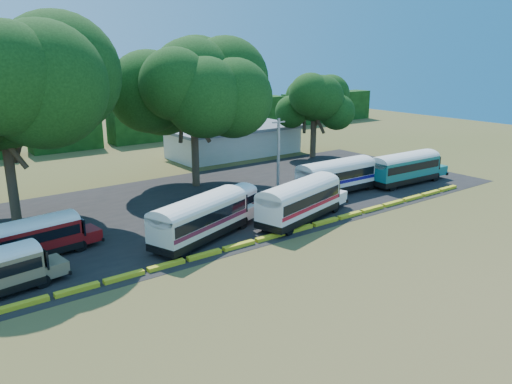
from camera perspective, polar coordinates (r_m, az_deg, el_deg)
ground at (r=37.61m, az=0.79°, el=-6.29°), size 160.00×160.00×0.00m
asphalt_strip at (r=47.58m, az=-7.10°, el=-1.63°), size 64.00×24.00×0.02m
curb at (r=38.29m, az=-0.13°, el=-5.64°), size 53.70×0.45×0.30m
terminal_building at (r=70.77m, az=-2.49°, el=5.88°), size 19.00×9.00×4.00m
treeline_backdrop at (r=79.33m, az=-21.02°, el=6.63°), size 130.00×4.00×6.00m
bus_red at (r=38.14m, az=-24.72°, el=-4.73°), size 9.28×3.28×2.98m
bus_cream_west at (r=38.41m, az=-6.28°, el=-2.73°), size 11.04×6.17×3.55m
bus_cream_east at (r=41.71m, az=-3.53°, el=-1.65°), size 9.10×5.59×2.95m
bus_white_red at (r=42.70m, az=5.12°, el=-0.74°), size 11.31×5.49×3.61m
bus_white_blue at (r=51.74m, az=9.29°, el=1.99°), size 10.82×2.84×3.55m
bus_teal at (r=57.13m, az=16.74°, el=2.83°), size 10.80×3.06×3.52m
tree_center at (r=53.18m, az=-7.23°, el=12.24°), size 12.64×12.64×15.65m
tree_east at (r=69.02m, az=6.69°, el=10.37°), size 7.88×7.88×10.75m
utility_pole at (r=51.40m, az=2.57°, el=4.30°), size 1.60×0.30×7.65m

